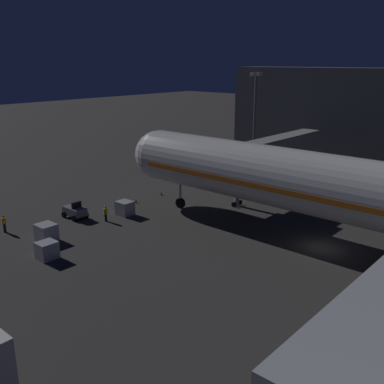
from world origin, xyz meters
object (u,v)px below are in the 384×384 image
object	(u,v)px
pushback_tug	(75,211)
baggage_container_mid_row	(47,250)
baggage_container_near_belt	(46,232)
traffic_cone_nose_starboard	(136,201)
apron_floodlight_mast	(255,111)
ground_crew_by_belt_loader	(4,223)
traffic_cone_nose_port	(161,193)
ground_crew_marshaller_fwd	(106,213)
baggage_container_spare	(125,208)
jet_bridge	(267,150)

from	to	relation	value
pushback_tug	baggage_container_mid_row	size ratio (longest dim) A/B	1.65
baggage_container_near_belt	traffic_cone_nose_starboard	bearing A→B (deg)	-169.76
apron_floodlight_mast	ground_crew_by_belt_loader	xyz separation A→B (m)	(43.28, -1.24, -7.94)
baggage_container_near_belt	traffic_cone_nose_starboard	size ratio (longest dim) A/B	3.39
apron_floodlight_mast	traffic_cone_nose_port	size ratio (longest dim) A/B	27.49
baggage_container_mid_row	ground_crew_marshaller_fwd	xyz separation A→B (m)	(-9.51, -3.83, 0.18)
ground_crew_marshaller_fwd	traffic_cone_nose_starboard	bearing A→B (deg)	-158.96
baggage_container_spare	baggage_container_near_belt	bearing A→B (deg)	0.05
jet_bridge	baggage_container_near_belt	size ratio (longest dim) A/B	11.20
pushback_tug	apron_floodlight_mast	bearing A→B (deg)	-179.32
apron_floodlight_mast	traffic_cone_nose_port	world-z (taller)	apron_floodlight_mast
ground_crew_marshaller_fwd	baggage_container_near_belt	bearing A→B (deg)	-0.40
jet_bridge	traffic_cone_nose_starboard	bearing A→B (deg)	-36.83
baggage_container_mid_row	baggage_container_near_belt	bearing A→B (deg)	-120.51
apron_floodlight_mast	jet_bridge	bearing A→B (deg)	38.86
traffic_cone_nose_starboard	traffic_cone_nose_port	bearing A→B (deg)	180.00
jet_bridge	ground_crew_marshaller_fwd	bearing A→B (deg)	-20.55
baggage_container_near_belt	traffic_cone_nose_port	xyz separation A→B (m)	(-18.27, -2.51, -0.55)
pushback_tug	baggage_container_mid_row	bearing A→B (deg)	42.62
jet_bridge	baggage_container_spare	world-z (taller)	jet_bridge
jet_bridge	pushback_tug	world-z (taller)	jet_bridge
baggage_container_mid_row	traffic_cone_nose_port	world-z (taller)	baggage_container_mid_row
jet_bridge	baggage_container_mid_row	world-z (taller)	jet_bridge
pushback_tug	ground_crew_by_belt_loader	xyz separation A→B (m)	(7.35, -1.67, 0.23)
baggage_container_near_belt	ground_crew_marshaller_fwd	distance (m)	7.23
pushback_tug	ground_crew_by_belt_loader	world-z (taller)	pushback_tug
apron_floodlight_mast	baggage_container_near_belt	size ratio (longest dim) A/B	8.10
baggage_container_mid_row	ground_crew_by_belt_loader	bearing A→B (deg)	-93.68
apron_floodlight_mast	pushback_tug	distance (m)	36.84
traffic_cone_nose_port	traffic_cone_nose_starboard	distance (m)	4.40
jet_bridge	apron_floodlight_mast	size ratio (longest dim) A/B	1.38
jet_bridge	pushback_tug	xyz separation A→B (m)	(21.72, -11.02, -5.21)
ground_crew_marshaller_fwd	ground_crew_by_belt_loader	bearing A→B (deg)	-29.92
ground_crew_by_belt_loader	traffic_cone_nose_port	world-z (taller)	ground_crew_by_belt_loader
jet_bridge	apron_floodlight_mast	xyz separation A→B (m)	(-14.20, -11.45, 2.95)
jet_bridge	baggage_container_near_belt	bearing A→B (deg)	-15.52
jet_bridge	baggage_container_spare	distance (m)	19.65
jet_bridge	baggage_container_mid_row	bearing A→B (deg)	-7.15
pushback_tug	baggage_container_mid_row	world-z (taller)	pushback_tug
baggage_container_spare	jet_bridge	bearing A→B (deg)	156.33
apron_floodlight_mast	ground_crew_marshaller_fwd	bearing A→B (deg)	6.47
baggage_container_mid_row	traffic_cone_nose_starboard	xyz separation A→B (m)	(-16.15, -6.38, -0.51)
baggage_container_mid_row	baggage_container_spare	distance (m)	12.89
apron_floodlight_mast	ground_crew_marshaller_fwd	size ratio (longest dim) A/B	8.63
ground_crew_by_belt_loader	ground_crew_marshaller_fwd	distance (m)	10.31
pushback_tug	ground_crew_marshaller_fwd	size ratio (longest dim) A/B	1.56
jet_bridge	baggage_container_mid_row	xyz separation A→B (m)	(29.65, -3.72, -5.21)
baggage_container_mid_row	ground_crew_by_belt_loader	distance (m)	8.99
baggage_container_near_belt	baggage_container_spare	xyz separation A→B (m)	(-10.01, -0.01, -0.02)
jet_bridge	traffic_cone_nose_port	bearing A→B (deg)	-48.01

